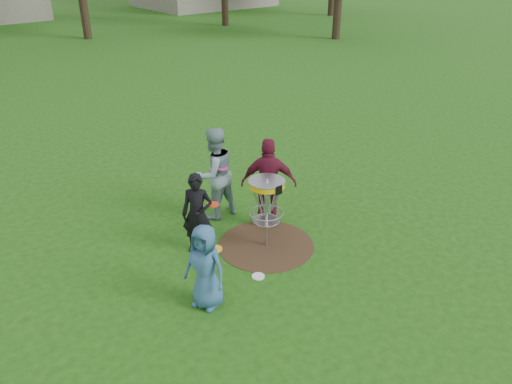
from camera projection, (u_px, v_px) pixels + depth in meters
ground at (266, 245)px, 9.35m from camera, size 100.00×100.00×0.00m
dirt_patch at (266, 245)px, 9.35m from camera, size 1.80×1.80×0.01m
player_blue at (205, 267)px, 7.53m from camera, size 0.68×0.81×1.41m
player_black at (197, 214)px, 8.84m from camera, size 0.65×0.66×1.54m
player_grey at (214, 174)px, 9.93m from camera, size 0.94×0.73×1.90m
player_maroon at (269, 184)px, 9.61m from camera, size 1.10×1.05×1.83m
disc_on_grass at (258, 276)px, 8.47m from camera, size 0.22×0.22×0.02m
disc_golf_basket at (267, 197)px, 8.89m from camera, size 0.66×0.67×1.38m
held_discs at (231, 198)px, 8.85m from camera, size 2.09×2.07×0.32m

